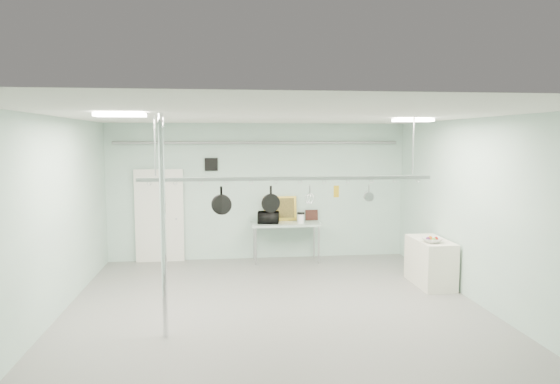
{
  "coord_description": "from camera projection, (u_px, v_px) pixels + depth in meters",
  "views": [
    {
      "loc": [
        -0.88,
        -7.69,
        2.85
      ],
      "look_at": [
        0.15,
        1.0,
        1.91
      ],
      "focal_mm": 32.0,
      "sensor_mm": 36.0,
      "label": 1
    }
  ],
  "objects": [
    {
      "name": "door",
      "position": [
        160.0,
        217.0,
        11.51
      ],
      "size": [
        1.1,
        0.1,
        2.2
      ],
      "primitive_type": "cube",
      "color": "silver",
      "rests_on": "floor"
    },
    {
      "name": "right_wall",
      "position": [
        487.0,
        214.0,
        8.24
      ],
      "size": [
        0.02,
        8.0,
        3.2
      ],
      "primitive_type": "cube",
      "color": "silver",
      "rests_on": "floor"
    },
    {
      "name": "wall_vent",
      "position": [
        211.0,
        164.0,
        11.55
      ],
      "size": [
        0.3,
        0.04,
        0.3
      ],
      "primitive_type": "cube",
      "color": "black",
      "rests_on": "back_wall"
    },
    {
      "name": "light_panel_left",
      "position": [
        120.0,
        115.0,
        6.61
      ],
      "size": [
        0.65,
        0.3,
        0.05
      ],
      "primitive_type": "cube",
      "color": "white",
      "rests_on": "ceiling"
    },
    {
      "name": "grater",
      "position": [
        336.0,
        191.0,
        8.2
      ],
      "size": [
        0.09,
        0.03,
        0.21
      ],
      "primitive_type": null,
      "rotation": [
        0.0,
        0.0,
        -0.21
      ],
      "color": "gold",
      "rests_on": "pot_rack"
    },
    {
      "name": "light_panel_right",
      "position": [
        413.0,
        120.0,
        8.54
      ],
      "size": [
        0.65,
        0.3,
        0.05
      ],
      "primitive_type": "cube",
      "color": "white",
      "rests_on": "ceiling"
    },
    {
      "name": "side_cabinet",
      "position": [
        430.0,
        262.0,
        9.7
      ],
      "size": [
        0.6,
        1.2,
        0.9
      ],
      "primitive_type": "cube",
      "color": "white",
      "rests_on": "floor"
    },
    {
      "name": "whisk",
      "position": [
        310.0,
        196.0,
        8.16
      ],
      "size": [
        0.2,
        0.2,
        0.33
      ],
      "primitive_type": null,
      "rotation": [
        0.0,
        0.0,
        0.25
      ],
      "color": "silver",
      "rests_on": "pot_rack"
    },
    {
      "name": "fruit_bowl",
      "position": [
        432.0,
        240.0,
        9.36
      ],
      "size": [
        0.44,
        0.44,
        0.09
      ],
      "primitive_type": "imported",
      "rotation": [
        0.0,
        0.0,
        0.19
      ],
      "color": "silver",
      "rests_on": "side_cabinet"
    },
    {
      "name": "ceiling",
      "position": [
        278.0,
        116.0,
        7.66
      ],
      "size": [
        7.0,
        8.0,
        0.02
      ],
      "primitive_type": "cube",
      "color": "silver",
      "rests_on": "back_wall"
    },
    {
      "name": "painting_small",
      "position": [
        312.0,
        215.0,
        11.89
      ],
      "size": [
        0.3,
        0.09,
        0.25
      ],
      "primitive_type": "cube",
      "rotation": [
        -0.17,
        0.0,
        0.03
      ],
      "color": "black",
      "rests_on": "prep_table"
    },
    {
      "name": "back_wall",
      "position": [
        259.0,
        192.0,
        11.77
      ],
      "size": [
        7.0,
        0.02,
        3.2
      ],
      "primitive_type": "cube",
      "color": "silver",
      "rests_on": "floor"
    },
    {
      "name": "fruit_cluster",
      "position": [
        432.0,
        238.0,
        9.36
      ],
      "size": [
        0.24,
        0.24,
        0.09
      ],
      "primitive_type": null,
      "color": "#A0160E",
      "rests_on": "fruit_bowl"
    },
    {
      "name": "prep_table",
      "position": [
        286.0,
        226.0,
        11.53
      ],
      "size": [
        1.6,
        0.7,
        0.91
      ],
      "color": "#A5C3B1",
      "rests_on": "floor"
    },
    {
      "name": "microwave",
      "position": [
        268.0,
        218.0,
        11.45
      ],
      "size": [
        0.53,
        0.4,
        0.27
      ],
      "primitive_type": "imported",
      "rotation": [
        0.0,
        0.0,
        2.98
      ],
      "color": "black",
      "rests_on": "prep_table"
    },
    {
      "name": "skillet_right",
      "position": [
        271.0,
        199.0,
        8.08
      ],
      "size": [
        0.31,
        0.11,
        0.42
      ],
      "primitive_type": null,
      "rotation": [
        0.0,
        0.0,
        0.15
      ],
      "color": "black",
      "rests_on": "pot_rack"
    },
    {
      "name": "coffee_canister",
      "position": [
        301.0,
        219.0,
        11.48
      ],
      "size": [
        0.19,
        0.19,
        0.21
      ],
      "primitive_type": "cylinder",
      "rotation": [
        0.0,
        0.0,
        0.25
      ],
      "color": "white",
      "rests_on": "prep_table"
    },
    {
      "name": "chrome_pole",
      "position": [
        163.0,
        227.0,
        7.04
      ],
      "size": [
        0.08,
        0.08,
        3.2
      ],
      "primitive_type": "cylinder",
      "color": "silver",
      "rests_on": "floor"
    },
    {
      "name": "saucepan",
      "position": [
        369.0,
        193.0,
        8.27
      ],
      "size": [
        0.18,
        0.14,
        0.27
      ],
      "primitive_type": null,
      "rotation": [
        0.0,
        0.0,
        -0.4
      ],
      "color": "#B1B0B5",
      "rests_on": "pot_rack"
    },
    {
      "name": "skillet_left",
      "position": [
        221.0,
        199.0,
        7.99
      ],
      "size": [
        0.31,
        0.16,
        0.42
      ],
      "primitive_type": null,
      "rotation": [
        0.0,
        0.0,
        0.34
      ],
      "color": "black",
      "rests_on": "pot_rack"
    },
    {
      "name": "skillet_mid",
      "position": [
        221.0,
        200.0,
        7.99
      ],
      "size": [
        0.33,
        0.12,
        0.46
      ],
      "primitive_type": null,
      "rotation": [
        0.0,
        0.0,
        -0.19
      ],
      "color": "black",
      "rests_on": "pot_rack"
    },
    {
      "name": "pot_rack",
      "position": [
        288.0,
        177.0,
        8.08
      ],
      "size": [
        4.8,
        0.06,
        1.0
      ],
      "color": "#B7B7BC",
      "rests_on": "ceiling"
    },
    {
      "name": "floor",
      "position": [
        278.0,
        317.0,
        8.0
      ],
      "size": [
        8.0,
        8.0,
        0.0
      ],
      "primitive_type": "plane",
      "color": "gray",
      "rests_on": "ground"
    },
    {
      "name": "painting_large",
      "position": [
        280.0,
        209.0,
        11.78
      ],
      "size": [
        0.78,
        0.16,
        0.58
      ],
      "primitive_type": "cube",
      "rotation": [
        -0.14,
        0.0,
        0.04
      ],
      "color": "gold",
      "rests_on": "prep_table"
    },
    {
      "name": "conduit_pipe",
      "position": [
        259.0,
        143.0,
        11.55
      ],
      "size": [
        6.6,
        0.07,
        0.07
      ],
      "primitive_type": "cylinder",
      "rotation": [
        0.0,
        1.57,
        0.0
      ],
      "color": "gray",
      "rests_on": "back_wall"
    }
  ]
}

